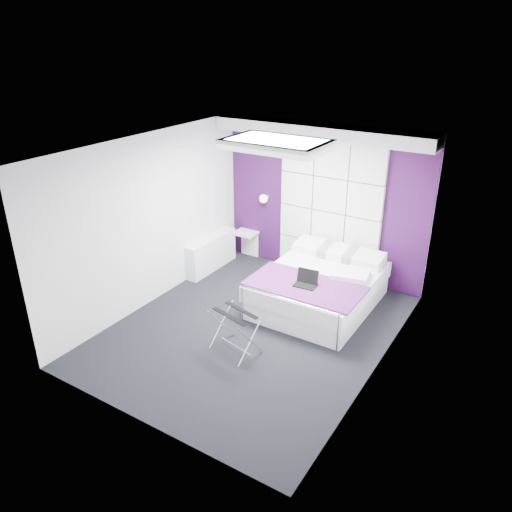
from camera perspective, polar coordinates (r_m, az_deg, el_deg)
The scene contains 15 objects.
floor at distance 7.22m, azimuth -0.37°, elevation -8.36°, with size 4.40×4.40×0.00m, color black.
ceiling at distance 6.21m, azimuth -0.44°, elevation 12.23°, with size 4.40×4.40×0.00m, color white.
wall_back at distance 8.43m, azimuth 7.66°, elevation 6.18°, with size 3.60×3.60×0.00m, color white.
wall_left at distance 7.65m, azimuth -11.90°, elevation 3.95°, with size 4.40×4.40×0.00m, color white.
wall_right at distance 5.93m, azimuth 14.47°, elevation -2.54°, with size 4.40×4.40×0.00m, color white.
accent_wall at distance 8.42m, azimuth 7.63°, elevation 6.16°, with size 3.58×0.02×2.58m, color #340D3C.
soffit at distance 7.91m, azimuth 7.37°, elevation 13.98°, with size 3.58×0.50×0.20m, color white.
headboard at distance 8.36m, azimuth 8.37°, elevation 5.04°, with size 1.80×0.08×2.30m, color silver, non-canonical shape.
skylight at distance 6.72m, azimuth 2.37°, elevation 12.73°, with size 1.36×0.86×0.12m, color white, non-canonical shape.
wall_lamp at distance 8.79m, azimuth 0.99°, elevation 6.63°, with size 0.15×0.15×0.15m, color white.
radiator at distance 8.87m, azimuth -5.13°, elevation 0.33°, with size 0.22×1.20×0.60m, color white.
bed at distance 7.74m, azimuth 7.21°, elevation -3.60°, with size 1.66×2.00×0.70m.
nightstand at distance 9.20m, azimuth -1.19°, elevation 2.64°, with size 0.40×0.31×0.04m, color white.
luggage_rack at distance 6.64m, azimuth -2.34°, elevation -8.64°, with size 0.59×0.44×0.58m.
laptop at distance 7.20m, azimuth 5.83°, elevation -2.90°, with size 0.32×0.23×0.23m.
Camera 1 is at (3.25, -5.12, 3.92)m, focal length 35.00 mm.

